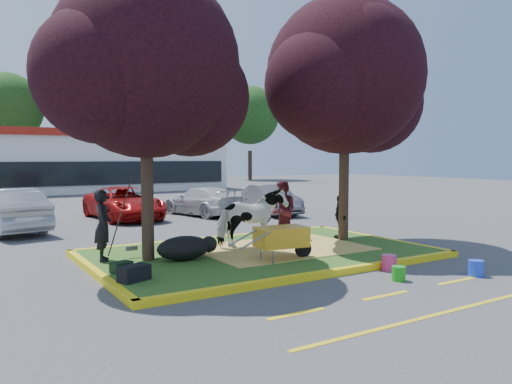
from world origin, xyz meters
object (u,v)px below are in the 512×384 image
handler (103,225)px  car_silver (7,211)px  calf (184,248)px  wheelbarrow (282,237)px  bucket_pink (389,263)px  bucket_blue (476,268)px  cow (251,218)px  bucket_green (399,274)px

handler → car_silver: (-1.30, 6.94, -0.23)m
calf → handler: (-1.58, 0.87, 0.53)m
handler → wheelbarrow: size_ratio=0.79×
bucket_pink → car_silver: (-6.56, 10.56, 0.56)m
wheelbarrow → bucket_pink: bearing=-33.3°
calf → wheelbarrow: wheelbarrow is taller
bucket_blue → car_silver: car_silver is taller
cow → bucket_blue: 5.39m
bucket_green → bucket_pink: 0.93m
calf → cow: bearing=36.7°
bucket_blue → car_silver: size_ratio=0.08×
bucket_pink → car_silver: bearing=121.8°
calf → car_silver: bearing=133.2°
handler → bucket_pink: bearing=-109.6°
handler → bucket_blue: (6.41, -4.96, -0.79)m
handler → car_silver: 7.06m
wheelbarrow → bucket_pink: 2.42m
calf → wheelbarrow: (1.88, -1.21, 0.25)m
wheelbarrow → car_silver: size_ratio=0.46×
calf → bucket_blue: size_ratio=3.78×
bucket_green → car_silver: car_silver is taller
bucket_pink → calf: bearing=143.2°
cow → car_silver: cow is taller
wheelbarrow → handler: bearing=156.3°
bucket_green → bucket_pink: (0.54, 0.76, 0.02)m
wheelbarrow → car_silver: car_silver is taller
car_silver → cow: bearing=114.2°
bucket_pink → cow: bearing=115.5°
cow → car_silver: (-5.00, 7.29, -0.18)m
bucket_green → bucket_pink: bearing=54.9°
cow → bucket_blue: cow is taller
wheelbarrow → bucket_green: bearing=-54.0°
cow → bucket_pink: size_ratio=5.23×
bucket_pink → wheelbarrow: bearing=139.4°
cow → bucket_blue: bearing=-145.6°
handler → bucket_green: 6.50m
handler → bucket_green: (4.73, -4.39, -0.81)m
cow → bucket_green: 4.23m
wheelbarrow → bucket_pink: size_ratio=5.92×
cow → car_silver: 8.84m
cow → wheelbarrow: (-0.24, -1.73, -0.23)m
cow → wheelbarrow: bearing=176.0°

